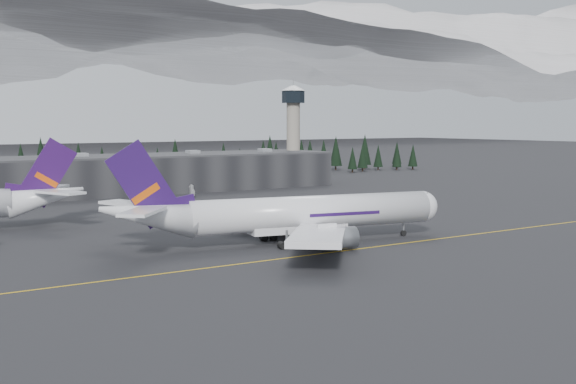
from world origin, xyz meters
TOP-DOWN VIEW (x-y plane):
  - ground at (0.00, 0.00)m, footprint 1400.00×1400.00m
  - taxiline at (0.00, -2.00)m, footprint 400.00×0.40m
  - terminal at (0.00, 125.00)m, footprint 160.00×30.00m
  - control_tower at (75.00, 128.00)m, footprint 10.00×10.00m
  - treeline at (0.00, 162.00)m, footprint 360.00×20.00m
  - jet_main at (-7.41, 10.29)m, footprint 69.31×63.36m
  - gse_vehicle_b at (15.59, 96.58)m, footprint 4.38×1.87m

SIDE VIEW (x-z plane):
  - ground at x=0.00m, z-range 0.00..0.00m
  - taxiline at x=0.00m, z-range 0.00..0.02m
  - gse_vehicle_b at x=15.59m, z-range 0.00..1.48m
  - jet_main at x=-7.41m, z-range -4.49..16.11m
  - terminal at x=0.00m, z-range 0.00..12.60m
  - treeline at x=0.00m, z-range 0.00..15.00m
  - control_tower at x=75.00m, z-range 4.56..42.26m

